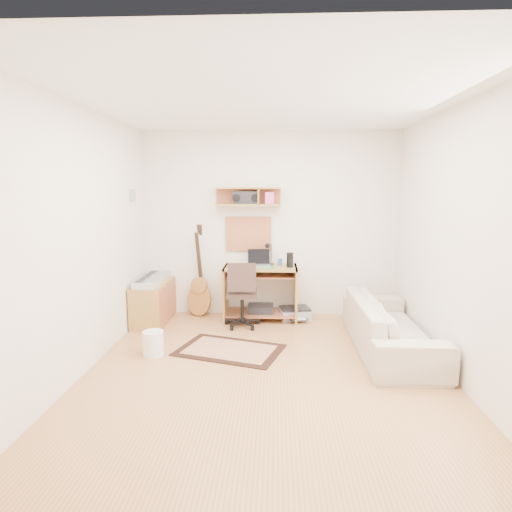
{
  "coord_description": "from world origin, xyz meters",
  "views": [
    {
      "loc": [
        0.08,
        -4.11,
        1.82
      ],
      "look_at": [
        -0.15,
        1.05,
        1.0
      ],
      "focal_mm": 30.32,
      "sensor_mm": 36.0,
      "label": 1
    }
  ],
  "objects_px": {
    "cabinet": "(153,302)",
    "printer": "(295,313)",
    "desk": "(261,293)",
    "task_chair": "(242,293)",
    "sofa": "(390,317)"
  },
  "relations": [
    {
      "from": "sofa",
      "to": "task_chair",
      "type": "bearing_deg",
      "value": 66.01
    },
    {
      "from": "printer",
      "to": "sofa",
      "type": "relative_size",
      "value": 0.21
    },
    {
      "from": "task_chair",
      "to": "cabinet",
      "type": "relative_size",
      "value": 0.99
    },
    {
      "from": "cabinet",
      "to": "printer",
      "type": "bearing_deg",
      "value": 6.14
    },
    {
      "from": "sofa",
      "to": "cabinet",
      "type": "bearing_deg",
      "value": 72.7
    },
    {
      "from": "desk",
      "to": "cabinet",
      "type": "height_order",
      "value": "desk"
    },
    {
      "from": "cabinet",
      "to": "task_chair",
      "type": "bearing_deg",
      "value": -7.07
    },
    {
      "from": "desk",
      "to": "sofa",
      "type": "relative_size",
      "value": 0.52
    },
    {
      "from": "printer",
      "to": "task_chair",
      "type": "bearing_deg",
      "value": -165.26
    },
    {
      "from": "task_chair",
      "to": "sofa",
      "type": "height_order",
      "value": "task_chair"
    },
    {
      "from": "cabinet",
      "to": "printer",
      "type": "height_order",
      "value": "cabinet"
    },
    {
      "from": "desk",
      "to": "printer",
      "type": "distance_m",
      "value": 0.56
    },
    {
      "from": "printer",
      "to": "sofa",
      "type": "bearing_deg",
      "value": -60.27
    },
    {
      "from": "task_chair",
      "to": "printer",
      "type": "height_order",
      "value": "task_chair"
    },
    {
      "from": "printer",
      "to": "sofa",
      "type": "distance_m",
      "value": 1.55
    }
  ]
}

